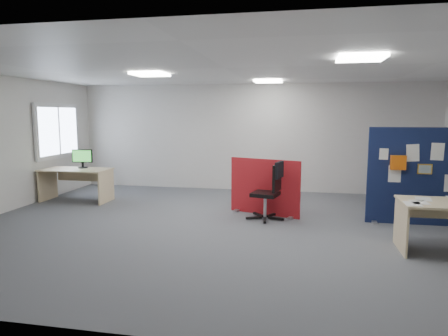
% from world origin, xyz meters
% --- Properties ---
extents(floor, '(9.00, 9.00, 0.00)m').
position_xyz_m(floor, '(0.00, 0.00, 0.00)').
color(floor, '#54565C').
rests_on(floor, ground).
extents(ceiling, '(9.00, 7.00, 0.02)m').
position_xyz_m(ceiling, '(0.00, 0.00, 2.70)').
color(ceiling, white).
rests_on(ceiling, wall_back).
extents(wall_back, '(9.00, 0.02, 2.70)m').
position_xyz_m(wall_back, '(0.00, 3.50, 1.35)').
color(wall_back, silver).
rests_on(wall_back, floor).
extents(wall_front, '(9.00, 0.02, 2.70)m').
position_xyz_m(wall_front, '(0.00, -3.50, 1.35)').
color(wall_front, silver).
rests_on(wall_front, floor).
extents(window, '(0.06, 1.70, 1.30)m').
position_xyz_m(window, '(-4.44, 2.00, 1.55)').
color(window, white).
rests_on(window, wall_left).
extents(ceiling_lights, '(4.10, 4.10, 0.04)m').
position_xyz_m(ceiling_lights, '(0.33, 0.67, 2.67)').
color(ceiling_lights, white).
rests_on(ceiling_lights, ceiling).
extents(navy_divider, '(2.09, 0.30, 1.72)m').
position_xyz_m(navy_divider, '(3.46, 0.85, 0.86)').
color(navy_divider, '#0F1838').
rests_on(navy_divider, floor).
extents(red_divider, '(1.38, 0.53, 1.09)m').
position_xyz_m(red_divider, '(0.58, 1.04, 0.53)').
color(red_divider, maroon).
rests_on(red_divider, floor).
extents(second_desk, '(1.50, 0.75, 0.73)m').
position_xyz_m(second_desk, '(-3.68, 1.48, 0.55)').
color(second_desk, beige).
rests_on(second_desk, floor).
extents(monitor_second, '(0.47, 0.21, 0.42)m').
position_xyz_m(monitor_second, '(-3.62, 1.63, 0.96)').
color(monitor_second, black).
rests_on(monitor_second, second_desk).
extents(office_chair, '(0.71, 0.70, 1.07)m').
position_xyz_m(office_chair, '(0.74, 0.65, 0.61)').
color(office_chair, black).
rests_on(office_chair, floor).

